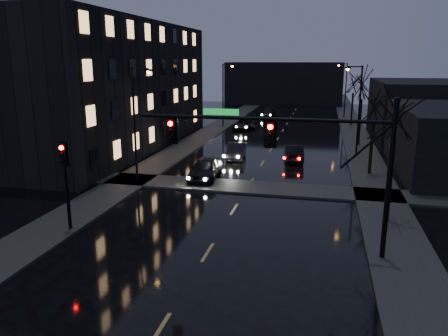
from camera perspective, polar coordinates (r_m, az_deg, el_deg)
The scene contains 21 objects.
sidewalk_left at distance 47.28m, azimuth -3.69°, elevation 3.68°, with size 3.00×140.00×0.12m, color #2D2D2B.
sidewalk_right at distance 45.53m, azimuth 17.32°, elevation 2.67°, with size 3.00×140.00×0.12m, color #2D2D2B.
sidewalk_cross at distance 29.71m, azimuth 3.06°, elevation -2.50°, with size 40.00×3.00×0.12m, color #2D2D2B.
apartment_block at distance 45.02m, azimuth -15.65°, elevation 10.31°, with size 12.00×30.00×12.00m, color black.
commercial_right_far at distance 59.13m, azimuth 24.93°, elevation 7.36°, with size 12.00×18.00×6.00m, color black.
far_block at distance 88.05m, azimuth 7.90°, elevation 10.91°, with size 22.00×10.00×8.00m, color black.
signal_mast at distance 18.96m, azimuth 9.80°, elevation 2.81°, with size 11.11×0.41×7.00m.
signal_pole_left at distance 22.93m, azimuth -20.00°, elevation -0.66°, with size 0.35×0.41×4.53m.
tree_near at distance 23.97m, azimuth 21.67°, elevation 7.60°, with size 3.52×3.52×8.08m.
tree_mid_a at distance 33.89m, azimuth 19.17°, elevation 8.73°, with size 3.30×3.30×7.58m.
tree_mid_b at distance 45.77m, azimuth 17.70°, elevation 10.98°, with size 3.74×3.74×8.59m.
tree_far at distance 59.75m, azimuth 16.62°, elevation 11.08°, with size 3.43×3.43×7.88m.
streetlight_l_near at distance 30.46m, azimuth -11.28°, elevation 6.72°, with size 1.53×0.28×8.00m.
streetlight_l_far at distance 56.10m, azimuth 0.09°, elevation 10.18°, with size 1.53×0.28×8.00m.
streetlight_r_mid at distance 39.86m, azimuth 16.99°, elevation 8.04°, with size 1.53×0.28×8.00m.
streetlight_r_far at distance 67.75m, azimuth 15.45°, elevation 10.33°, with size 1.53×0.28×8.00m.
oncoming_car_a at distance 31.58m, azimuth -2.50°, elevation -0.12°, with size 1.88×4.66×1.59m, color black.
oncoming_car_b at distance 38.38m, azimuth 1.59°, elevation 2.24°, with size 1.44×4.14×1.36m, color black.
oncoming_car_c at distance 54.59m, azimuth 2.67°, elevation 5.71°, with size 2.18×4.73×1.31m, color black.
oncoming_car_d at distance 66.73m, azimuth 5.75°, elevation 7.19°, with size 1.94×4.77×1.38m, color black.
lead_car at distance 37.92m, azimuth 9.08°, elevation 1.97°, with size 1.50×4.29×1.41m, color black.
Camera 1 is at (4.78, -9.59, 8.46)m, focal length 35.00 mm.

